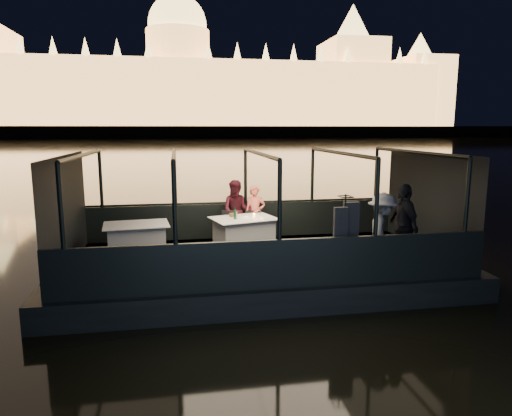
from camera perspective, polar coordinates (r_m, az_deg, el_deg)
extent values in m
plane|color=black|center=(89.71, -8.81, 7.71)|extent=(500.00, 500.00, 0.00)
cube|color=black|center=(10.34, 0.38, -8.87)|extent=(8.60, 4.40, 1.00)
cube|color=black|center=(10.20, 0.39, -6.32)|extent=(8.00, 4.00, 0.04)
cube|color=black|center=(12.00, -1.31, -1.52)|extent=(8.00, 0.08, 0.90)
cube|color=black|center=(8.18, 2.90, -7.02)|extent=(8.00, 0.08, 0.90)
cube|color=#423D33|center=(219.65, -9.51, 9.21)|extent=(400.00, 140.00, 6.00)
cube|color=white|center=(10.74, -1.54, -3.24)|extent=(1.68, 1.40, 0.77)
cube|color=silver|center=(10.51, -14.66, -3.86)|extent=(1.51, 1.16, 0.75)
cube|color=black|center=(11.14, -3.22, -2.43)|extent=(0.48, 0.48, 0.82)
cube|color=black|center=(11.25, -0.18, -2.30)|extent=(0.42, 0.42, 0.80)
imported|color=#F46E59|center=(11.46, -0.13, -0.54)|extent=(0.57, 0.43, 1.43)
imported|color=#3D111B|center=(11.43, -2.40, -0.57)|extent=(0.86, 0.73, 1.56)
imported|color=silver|center=(9.34, 15.51, -2.69)|extent=(0.92, 1.17, 1.60)
imported|color=black|center=(9.81, 17.88, -2.22)|extent=(0.45, 1.03, 1.74)
cylinder|color=#14391E|center=(10.50, -2.66, -0.60)|extent=(0.07, 0.07, 0.28)
cylinder|color=brown|center=(10.84, -2.91, -0.86)|extent=(0.24, 0.24, 0.07)
cylinder|color=orange|center=(10.69, -0.24, -1.00)|extent=(0.07, 0.07, 0.09)
cylinder|color=silver|center=(10.58, 1.51, -1.30)|extent=(0.33, 0.33, 0.02)
cylinder|color=silver|center=(10.84, -1.87, -1.03)|extent=(0.32, 0.32, 0.02)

